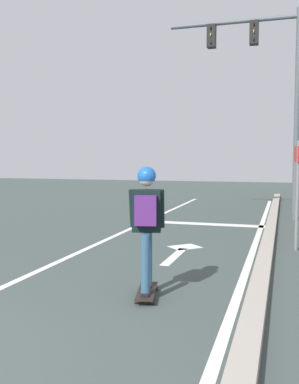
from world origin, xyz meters
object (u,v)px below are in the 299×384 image
Objects in this scene: skater at (147,214)px; street_sign_post at (298,179)px; skateboard at (147,291)px; traffic_signal_mast at (265,74)px.

street_sign_post reaches higher than skater.
skateboard is 0.98m from skater.
traffic_signal_mast is (1.04, 7.69, 3.04)m from skater.
traffic_signal_mast is at bearing 82.33° from skater.
street_sign_post reaches higher than skateboard.
traffic_signal_mast is at bearing 82.28° from skateboard.
skater is 8.33m from traffic_signal_mast.
street_sign_post is at bearing -79.17° from traffic_signal_mast.
traffic_signal_mast is at bearing 100.83° from street_sign_post.
skateboard is at bearing -97.72° from traffic_signal_mast.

